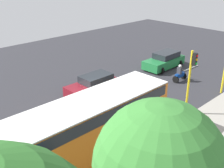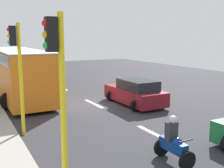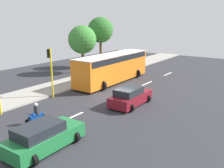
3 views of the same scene
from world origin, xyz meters
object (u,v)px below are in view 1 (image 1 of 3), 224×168
Objects in this scene: car_maroon at (94,85)px; motorcycle at (180,74)px; car_green at (164,61)px; traffic_light_midblock at (191,75)px; street_tree_south at (159,165)px; city_bus at (80,129)px.

motorcycle is (3.19, 7.04, -0.07)m from car_maroon.
motorcycle is at bearing -32.39° from car_green.
motorcycle is 0.34× the size of traffic_light_midblock.
street_tree_south is (11.64, -16.66, 3.63)m from car_green.
city_bus is at bearing -79.06° from motorcycle.
city_bus is at bearing 162.35° from street_tree_south.
traffic_light_midblock is (6.96, 2.17, 2.22)m from car_maroon.
street_tree_south is at bearing -33.12° from car_maroon.
car_green is 0.73× the size of street_tree_south.
street_tree_south is (8.61, -14.74, 3.70)m from motorcycle.
motorcycle is at bearing 100.94° from city_bus.
car_maroon is 2.80× the size of motorcycle.
traffic_light_midblock reaches higher than motorcycle.
traffic_light_midblock reaches higher than city_bus.
traffic_light_midblock is at bearing 80.69° from city_bus.
city_bus is 13.08m from motorcycle.
traffic_light_midblock is (1.30, 7.92, 1.08)m from city_bus.
motorcycle is at bearing 127.74° from traffic_light_midblock.
car_green is (0.17, 8.96, 0.00)m from car_maroon.
car_green is 9.86m from traffic_light_midblock.
car_green is at bearing 110.50° from city_bus.
city_bus reaches higher than motorcycle.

